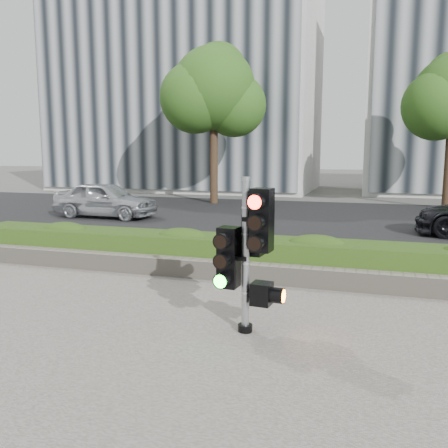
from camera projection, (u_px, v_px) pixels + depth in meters
The scene contains 10 objects.
ground at pixel (193, 314), 6.99m from camera, with size 120.00×120.00×0.00m, color #51514C.
sidewalk at pixel (102, 396), 4.63m from camera, with size 16.00×11.00×0.03m, color #9E9389.
road at pixel (296, 221), 16.43m from camera, with size 60.00×13.00×0.02m, color black.
curb at pixel (247, 263), 9.96m from camera, with size 60.00×0.25×0.12m, color gray.
stone_wall at pixel (230, 271), 8.76m from camera, with size 12.00×0.32×0.34m, color gray.
hedge at pixel (239, 255), 9.34m from camera, with size 12.00×1.00×0.68m, color #4E7B25.
building_left at pixel (189, 71), 30.21m from camera, with size 16.00×9.00×15.00m, color #B7B7B2.
tree_left at pixel (214, 92), 21.30m from camera, with size 4.61×4.03×7.34m.
traffic_signal at pixel (249, 248), 6.10m from camera, with size 0.72×0.55×2.04m.
car_silver at pixel (105, 200), 17.12m from camera, with size 1.53×3.79×1.29m, color silver.
Camera 1 is at (2.42, -6.28, 2.38)m, focal length 38.00 mm.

